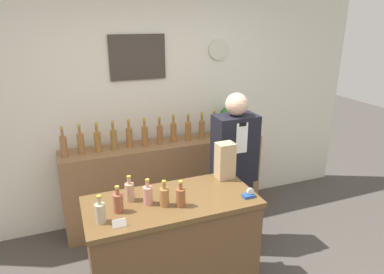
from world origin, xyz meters
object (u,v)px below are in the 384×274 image
object	(u,v)px
potted_plant	(230,119)
tape_dispenser	(249,194)
shopkeeper	(234,174)
paper_bag	(225,161)

from	to	relation	value
potted_plant	tape_dispenser	size ratio (longest dim) A/B	3.78
potted_plant	tape_dispenser	distance (m)	1.54
shopkeeper	potted_plant	xyz separation A→B (m)	(0.33, 0.73, 0.33)
potted_plant	paper_bag	size ratio (longest dim) A/B	1.09
potted_plant	paper_bag	xyz separation A→B (m)	(-0.59, -1.05, -0.02)
potted_plant	paper_bag	bearing A→B (deg)	-119.43
potted_plant	shopkeeper	bearing A→B (deg)	-114.22
paper_bag	shopkeeper	bearing A→B (deg)	50.52
shopkeeper	tape_dispenser	world-z (taller)	shopkeeper
potted_plant	paper_bag	distance (m)	1.21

